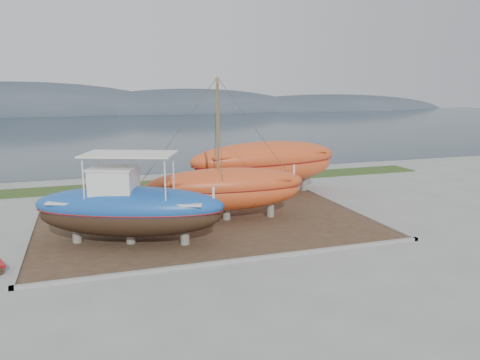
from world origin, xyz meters
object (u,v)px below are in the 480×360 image
object	(u,v)px
white_dinghy	(105,215)
orange_bare_hull	(265,169)
blue_caique	(129,199)
orange_sailboat	(226,150)

from	to	relation	value
white_dinghy	orange_bare_hull	world-z (taller)	orange_bare_hull
blue_caique	white_dinghy	size ratio (longest dim) A/B	2.26
orange_sailboat	orange_bare_hull	bearing A→B (deg)	54.53
white_dinghy	orange_bare_hull	distance (m)	11.93
white_dinghy	orange_sailboat	xyz separation A→B (m)	(6.63, -0.85, 3.36)
orange_bare_hull	white_dinghy	bearing A→B (deg)	-165.51
blue_caique	orange_bare_hull	world-z (taller)	blue_caique
blue_caique	orange_sailboat	distance (m)	6.36
white_dinghy	orange_sailboat	distance (m)	7.48
white_dinghy	orange_bare_hull	bearing A→B (deg)	36.41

